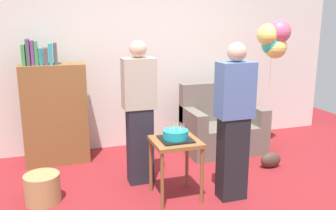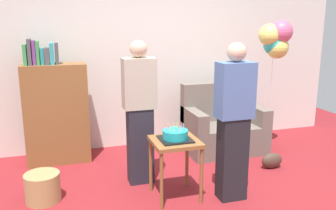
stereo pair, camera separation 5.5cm
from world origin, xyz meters
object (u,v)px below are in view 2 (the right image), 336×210
Objects in this scene: person_blowing_candles at (140,112)px; wicker_basket at (43,187)px; bookshelf at (56,111)px; person_holding_cake at (234,122)px; side_table at (175,149)px; couch at (223,127)px; balloon_bunch at (276,40)px; birthday_cake at (175,135)px; handbag at (272,160)px.

person_blowing_candles reaches higher than wicker_basket.
bookshelf is 4.49× the size of wicker_basket.
person_holding_cake reaches higher than wicker_basket.
side_table is (1.16, -1.42, -0.15)m from bookshelf.
side_table is at bearing -38.98° from person_blowing_candles.
couch is 2.31m from bookshelf.
wicker_basket is (-1.08, -0.16, -0.68)m from person_blowing_candles.
bookshelf is 3.10m from balloon_bunch.
person_blowing_candles is 4.53× the size of wicker_basket.
side_table is (-1.11, -1.16, 0.20)m from couch.
balloon_bunch is at bearing 29.31° from side_table.
birthday_cake is at bearing -50.67° from bookshelf.
birthday_cake is at bearing -150.69° from balloon_bunch.
balloon_bunch is (2.95, -0.42, 0.89)m from bookshelf.
wicker_basket is (-1.34, 0.32, -0.39)m from side_table.
bookshelf is at bearing 80.82° from wicker_basket.
birthday_cake is at bearing 1.59° from side_table.
handbag is at bearing 14.42° from side_table.
person_blowing_candles is at bearing 8.43° from wicker_basket.
birthday_cake is at bearing -13.66° from wicker_basket.
wicker_basket is at bearing -99.18° from bookshelf.
couch reaches higher than birthday_cake.
bookshelf is (-2.27, 0.26, 0.35)m from couch.
balloon_bunch is (0.67, -0.15, 1.24)m from couch.
person_blowing_candles is 0.88× the size of balloon_bunch.
side_table is 2.28× the size of handbag.
wicker_basket is at bearing -167.77° from balloon_bunch.
couch is 0.60× the size of balloon_bunch.
person_blowing_candles reaches higher than side_table.
bookshelf reaches higher than birthday_cake.
balloon_bunch reaches higher than person_blowing_candles.
side_table is 0.15m from birthday_cake.
wicker_basket is 3.50m from balloon_bunch.
wicker_basket is (-1.90, 0.51, -0.68)m from person_holding_cake.
couch is 3.06× the size of wicker_basket.
couch is 0.67× the size of person_holding_cake.
person_holding_cake is 5.82× the size of handbag.
handbag is (2.58, -1.05, -0.59)m from bookshelf.
person_blowing_candles is at bearing -37.48° from person_holding_cake.
bookshelf is at bearing -41.09° from person_holding_cake.
couch is 3.44× the size of birthday_cake.
person_holding_cake is (0.56, -0.19, 0.30)m from side_table.
balloon_bunch is at bearing -8.03° from bookshelf.
couch is at bearing 18.77° from wicker_basket.
bookshelf is at bearing 129.33° from side_table.
handbag is at bearing 14.42° from birthday_cake.
wicker_basket is 0.20× the size of balloon_bunch.
person_blowing_candles is (-0.26, 0.48, 0.30)m from side_table.
balloon_bunch is at bearing -133.85° from person_holding_cake.
balloon_bunch is at bearing 12.23° from wicker_basket.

